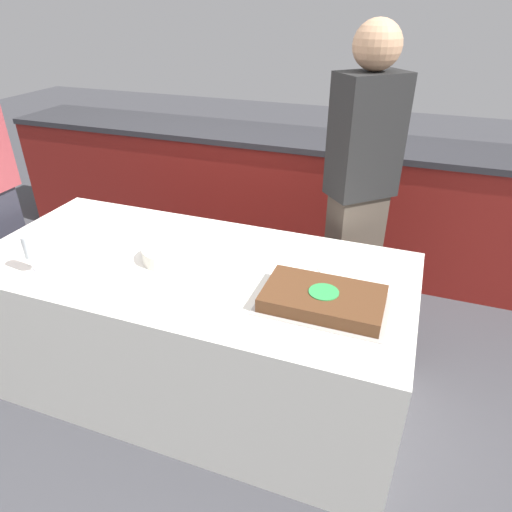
{
  "coord_description": "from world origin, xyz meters",
  "views": [
    {
      "loc": [
        0.88,
        -1.55,
        1.77
      ],
      "look_at": [
        0.32,
        0.0,
        0.83
      ],
      "focal_mm": 32.0,
      "sensor_mm": 36.0,
      "label": 1
    }
  ],
  "objects_px": {
    "cake": "(323,299)",
    "wine_glass": "(30,248)",
    "plate_stack": "(168,254)",
    "person_cutting_cake": "(360,192)"
  },
  "relations": [
    {
      "from": "plate_stack",
      "to": "person_cutting_cake",
      "type": "height_order",
      "value": "person_cutting_cake"
    },
    {
      "from": "cake",
      "to": "wine_glass",
      "type": "bearing_deg",
      "value": -171.35
    },
    {
      "from": "plate_stack",
      "to": "wine_glass",
      "type": "xyz_separation_m",
      "value": [
        -0.49,
        -0.29,
        0.09
      ]
    },
    {
      "from": "cake",
      "to": "person_cutting_cake",
      "type": "relative_size",
      "value": 0.29
    },
    {
      "from": "wine_glass",
      "to": "person_cutting_cake",
      "type": "bearing_deg",
      "value": 38.35
    },
    {
      "from": "cake",
      "to": "wine_glass",
      "type": "xyz_separation_m",
      "value": [
        -1.23,
        -0.19,
        0.09
      ]
    },
    {
      "from": "cake",
      "to": "person_cutting_cake",
      "type": "height_order",
      "value": "person_cutting_cake"
    },
    {
      "from": "wine_glass",
      "to": "cake",
      "type": "bearing_deg",
      "value": 8.65
    },
    {
      "from": "plate_stack",
      "to": "person_cutting_cake",
      "type": "xyz_separation_m",
      "value": [
        0.74,
        0.68,
        0.14
      ]
    },
    {
      "from": "plate_stack",
      "to": "person_cutting_cake",
      "type": "distance_m",
      "value": 1.01
    }
  ]
}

